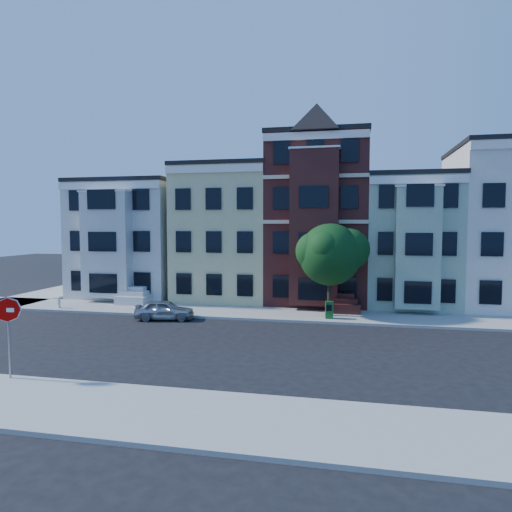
% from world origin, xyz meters
% --- Properties ---
extents(ground, '(120.00, 120.00, 0.00)m').
position_xyz_m(ground, '(0.00, 0.00, 0.00)').
color(ground, black).
extents(far_sidewalk, '(60.00, 4.00, 0.15)m').
position_xyz_m(far_sidewalk, '(0.00, 8.00, 0.07)').
color(far_sidewalk, '#9E9B93').
rests_on(far_sidewalk, ground).
extents(near_sidewalk, '(60.00, 4.00, 0.15)m').
position_xyz_m(near_sidewalk, '(0.00, -8.00, 0.07)').
color(near_sidewalk, '#9E9B93').
rests_on(near_sidewalk, ground).
extents(house_white, '(8.00, 9.00, 9.00)m').
position_xyz_m(house_white, '(-15.00, 14.50, 4.50)').
color(house_white, silver).
rests_on(house_white, ground).
extents(house_yellow, '(7.00, 9.00, 10.00)m').
position_xyz_m(house_yellow, '(-7.00, 14.50, 5.00)').
color(house_yellow, beige).
rests_on(house_yellow, ground).
extents(house_brown, '(7.00, 9.00, 12.00)m').
position_xyz_m(house_brown, '(0.00, 14.50, 6.00)').
color(house_brown, '#411714').
rests_on(house_brown, ground).
extents(house_green, '(6.00, 9.00, 9.00)m').
position_xyz_m(house_green, '(6.50, 14.50, 4.50)').
color(house_green, '#A1B597').
rests_on(house_green, ground).
extents(street_tree, '(6.51, 6.51, 7.09)m').
position_xyz_m(street_tree, '(1.13, 7.94, 3.69)').
color(street_tree, '#114613').
rests_on(street_tree, far_sidewalk).
extents(parked_car, '(3.81, 2.12, 1.22)m').
position_xyz_m(parked_car, '(-8.70, 5.20, 0.61)').
color(parked_car, '#A7ABB1').
rests_on(parked_car, ground).
extents(newspaper_box, '(0.52, 0.47, 1.03)m').
position_xyz_m(newspaper_box, '(1.17, 6.99, 0.67)').
color(newspaper_box, '#1B5821').
rests_on(newspaper_box, far_sidewalk).
extents(fire_hydrant, '(0.26, 0.26, 0.62)m').
position_xyz_m(fire_hydrant, '(-17.00, 6.70, 0.46)').
color(fire_hydrant, white).
rests_on(fire_hydrant, far_sidewalk).
extents(stop_sign, '(0.94, 0.28, 3.38)m').
position_xyz_m(stop_sign, '(-9.84, -6.30, 1.84)').
color(stop_sign, '#BB0200').
rests_on(stop_sign, near_sidewalk).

